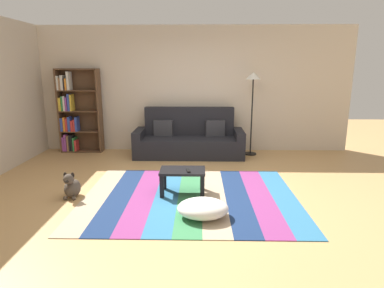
{
  "coord_description": "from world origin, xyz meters",
  "views": [
    {
      "loc": [
        0.1,
        -4.7,
        1.84
      ],
      "look_at": [
        -0.01,
        0.31,
        0.65
      ],
      "focal_mm": 30.54,
      "sensor_mm": 36.0,
      "label": 1
    }
  ],
  "objects": [
    {
      "name": "pouf",
      "position": [
        0.16,
        -0.94,
        0.12
      ],
      "size": [
        0.64,
        0.51,
        0.23
      ],
      "primitive_type": "ellipsoid",
      "color": "white",
      "rests_on": "rug"
    },
    {
      "name": "rug",
      "position": [
        -0.02,
        -0.29,
        0.01
      ],
      "size": [
        3.06,
        2.41,
        0.01
      ],
      "color": "tan",
      "rests_on": "ground_plane"
    },
    {
      "name": "back_wall",
      "position": [
        0.0,
        2.55,
        1.35
      ],
      "size": [
        6.8,
        0.1,
        2.7
      ],
      "primitive_type": "cube",
      "color": "beige",
      "rests_on": "ground_plane"
    },
    {
      "name": "bookshelf",
      "position": [
        -2.6,
        2.31,
        0.86
      ],
      "size": [
        0.9,
        0.28,
        1.81
      ],
      "color": "brown",
      "rests_on": "ground_plane"
    },
    {
      "name": "dog",
      "position": [
        -1.72,
        -0.32,
        0.16
      ],
      "size": [
        0.22,
        0.35,
        0.4
      ],
      "color": "#473D33",
      "rests_on": "ground_plane"
    },
    {
      "name": "coffee_table",
      "position": [
        -0.13,
        -0.15,
        0.3
      ],
      "size": [
        0.66,
        0.41,
        0.36
      ],
      "color": "black",
      "rests_on": "rug"
    },
    {
      "name": "tv_remote",
      "position": [
        -0.05,
        -0.23,
        0.38
      ],
      "size": [
        0.07,
        0.16,
        0.02
      ],
      "primitive_type": "cube",
      "rotation": [
        0.0,
        0.0,
        0.2
      ],
      "color": "black",
      "rests_on": "coffee_table"
    },
    {
      "name": "ground_plane",
      "position": [
        0.0,
        0.0,
        0.0
      ],
      "size": [
        14.0,
        14.0,
        0.0
      ],
      "primitive_type": "plane",
      "color": "tan"
    },
    {
      "name": "couch",
      "position": [
        -0.11,
        2.02,
        0.34
      ],
      "size": [
        2.26,
        0.8,
        1.0
      ],
      "color": "black",
      "rests_on": "ground_plane"
    },
    {
      "name": "standing_lamp",
      "position": [
        1.21,
        2.12,
        1.44
      ],
      "size": [
        0.32,
        0.32,
        1.73
      ],
      "color": "black",
      "rests_on": "ground_plane"
    }
  ]
}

